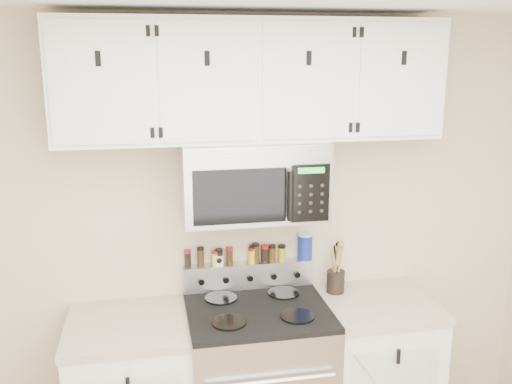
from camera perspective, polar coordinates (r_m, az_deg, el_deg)
back_wall at (r=3.32m, az=-0.89°, el=-4.46°), size 3.50×0.01×2.50m
range at (r=3.36m, az=0.17°, el=-18.62°), size 0.76×0.65×1.10m
base_cabinet_right at (r=3.57m, az=11.54°, el=-17.28°), size 0.64×0.62×0.92m
microwave at (r=3.03m, az=-0.27°, el=1.25°), size 0.76×0.44×0.42m
upper_cabinets at (r=2.99m, az=-0.38°, el=11.13°), size 2.00×0.35×0.62m
utensil_crock at (r=3.40m, az=7.97°, el=-8.69°), size 0.10×0.10×0.31m
kitchen_timer at (r=3.30m, az=-3.75°, el=-6.80°), size 0.06×0.05×0.06m
salt_canister at (r=3.38m, az=4.93°, el=-5.43°), size 0.09×0.09×0.16m
spice_jar_0 at (r=3.27m, az=-6.85°, el=-6.61°), size 0.04×0.04×0.10m
spice_jar_1 at (r=3.28m, az=-5.56°, el=-6.45°), size 0.04×0.04×0.11m
spice_jar_2 at (r=3.29m, az=-4.10°, el=-6.58°), size 0.04×0.04×0.09m
spice_jar_3 at (r=3.29m, az=-3.70°, el=-6.49°), size 0.04×0.04×0.10m
spice_jar_4 at (r=3.30m, az=-2.66°, el=-6.39°), size 0.04×0.04×0.10m
spice_jar_5 at (r=3.32m, az=-0.43°, el=-6.31°), size 0.04×0.04×0.09m
spice_jar_6 at (r=3.32m, az=-0.34°, el=-6.20°), size 0.04×0.04×0.11m
spice_jar_7 at (r=3.32m, az=-0.05°, el=-6.10°), size 0.04×0.04×0.12m
spice_jar_8 at (r=3.33m, az=0.90°, el=-6.16°), size 0.05×0.05×0.10m
spice_jar_9 at (r=3.34m, az=1.62°, el=-6.12°), size 0.04×0.04×0.10m
spice_jar_10 at (r=3.36m, az=2.60°, el=-6.08°), size 0.04×0.04×0.10m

